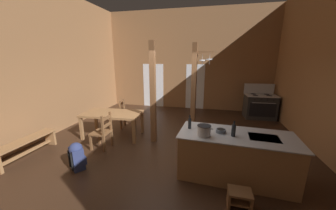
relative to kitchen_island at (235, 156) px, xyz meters
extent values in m
cube|color=#382316|center=(-1.58, 0.69, -0.50)|extent=(8.13, 9.48, 0.10)
cube|color=#93663F|center=(-1.58, 5.10, 1.75)|extent=(8.13, 0.14, 4.40)
cube|color=#93663F|center=(-5.32, 0.69, 1.75)|extent=(0.14, 9.48, 4.40)
cube|color=white|center=(-3.23, 5.02, 0.58)|extent=(1.00, 0.01, 2.05)
cube|color=white|center=(-1.22, 5.02, 0.58)|extent=(0.84, 0.01, 2.05)
cube|color=#9E7044|center=(0.00, 0.00, -0.01)|extent=(2.16, 1.04, 0.88)
cube|color=#B7BABF|center=(0.00, 0.00, 0.44)|extent=(2.22, 1.11, 0.02)
cube|color=black|center=(0.47, -0.03, 0.45)|extent=(0.55, 0.43, 0.00)
cube|color=black|center=(0.03, 0.43, -0.40)|extent=(1.99, 0.18, 0.10)
cube|color=#272727|center=(1.41, 4.16, 0.00)|extent=(1.14, 0.81, 0.90)
cube|color=black|center=(1.43, 3.78, -0.03)|extent=(0.93, 0.05, 0.52)
cylinder|color=#B7BABF|center=(1.43, 3.75, 0.25)|extent=(0.83, 0.06, 0.02)
cube|color=#B7BABF|center=(1.41, 4.16, 0.47)|extent=(1.18, 0.85, 0.03)
cube|color=#B7BABF|center=(1.40, 4.52, 0.67)|extent=(1.14, 0.09, 0.40)
cylinder|color=black|center=(1.67, 4.02, 0.49)|extent=(0.21, 0.21, 0.01)
cylinder|color=black|center=(1.17, 4.00, 0.49)|extent=(0.21, 0.21, 0.01)
cylinder|color=black|center=(1.65, 4.33, 0.49)|extent=(0.21, 0.21, 0.01)
cylinder|color=black|center=(1.16, 4.30, 0.49)|extent=(0.21, 0.21, 0.01)
cylinder|color=black|center=(1.76, 3.78, 0.37)|extent=(0.05, 0.03, 0.04)
cylinder|color=black|center=(1.54, 3.77, 0.37)|extent=(0.05, 0.03, 0.04)
cylinder|color=black|center=(1.32, 3.76, 0.37)|extent=(0.05, 0.03, 0.04)
cylinder|color=black|center=(1.10, 3.75, 0.37)|extent=(0.05, 0.03, 0.04)
cube|color=brown|center=(-1.02, 2.08, 0.93)|extent=(0.15, 0.15, 2.75)
cube|color=brown|center=(-0.80, 2.05, 2.02)|extent=(0.60, 0.14, 0.06)
cylinder|color=#B7BABF|center=(-0.80, 2.05, 1.92)|extent=(0.01, 0.01, 0.19)
cylinder|color=#B7BABF|center=(-0.80, 2.05, 1.80)|extent=(0.20, 0.20, 0.04)
cylinder|color=#B7BABF|center=(-0.80, 2.05, 1.72)|extent=(0.02, 0.02, 0.14)
cylinder|color=#B7BABF|center=(-0.60, 2.03, 1.93)|extent=(0.01, 0.01, 0.17)
cylinder|color=#B7BABF|center=(-0.60, 2.03, 1.83)|extent=(0.21, 0.21, 0.04)
cylinder|color=#B7BABF|center=(-0.60, 2.03, 1.75)|extent=(0.02, 0.02, 0.14)
cube|color=brown|center=(-2.04, 1.19, 0.93)|extent=(0.14, 0.14, 2.75)
cube|color=brown|center=(0.00, -0.83, -0.17)|extent=(0.37, 0.29, 0.04)
cube|color=brown|center=(-0.16, -0.83, -0.32)|extent=(0.05, 0.28, 0.26)
cube|color=brown|center=(0.16, -0.84, -0.32)|extent=(0.05, 0.28, 0.26)
cube|color=brown|center=(0.00, -0.83, -0.31)|extent=(0.33, 0.29, 0.03)
cube|color=#9E7044|center=(-3.34, 1.26, 0.26)|extent=(1.75, 1.01, 0.06)
cube|color=#9E7044|center=(-4.15, 1.60, -0.11)|extent=(0.09, 0.09, 0.68)
cube|color=#9E7044|center=(-2.58, 1.70, -0.11)|extent=(0.09, 0.09, 0.68)
cube|color=#9E7044|center=(-4.10, 0.82, -0.11)|extent=(0.09, 0.09, 0.68)
cube|color=#9E7044|center=(-2.53, 0.92, -0.11)|extent=(0.09, 0.09, 0.68)
cube|color=brown|center=(-3.22, 2.06, -0.02)|extent=(0.49, 0.49, 0.04)
cube|color=brown|center=(-3.06, 2.27, -0.24)|extent=(0.06, 0.06, 0.41)
cube|color=brown|center=(-3.01, 1.89, -0.24)|extent=(0.06, 0.06, 0.41)
cube|color=brown|center=(-3.43, 2.22, 0.03)|extent=(0.06, 0.06, 0.95)
cube|color=brown|center=(-3.39, 1.85, 0.03)|extent=(0.06, 0.06, 0.95)
cube|color=brown|center=(-3.41, 2.03, 0.39)|extent=(0.08, 0.38, 0.07)
cube|color=brown|center=(-3.41, 2.03, 0.20)|extent=(0.08, 0.38, 0.07)
cube|color=brown|center=(-3.26, 0.49, -0.02)|extent=(0.44, 0.44, 0.04)
cube|color=brown|center=(-3.45, 0.30, -0.24)|extent=(0.05, 0.05, 0.41)
cube|color=brown|center=(-3.45, 0.68, -0.24)|extent=(0.05, 0.05, 0.41)
cube|color=brown|center=(-3.07, 0.30, 0.03)|extent=(0.05, 0.05, 0.95)
cube|color=brown|center=(-3.07, 0.68, 0.03)|extent=(0.05, 0.05, 0.95)
cube|color=brown|center=(-3.07, 0.49, 0.39)|extent=(0.04, 0.38, 0.07)
cube|color=brown|center=(-3.07, 0.49, 0.20)|extent=(0.04, 0.38, 0.07)
cube|color=#9E7044|center=(-4.75, -0.32, -0.03)|extent=(0.37, 1.47, 0.04)
cube|color=#9E7044|center=(-4.75, 0.35, -0.25)|extent=(0.31, 0.06, 0.40)
cube|color=#9E7044|center=(-4.75, -0.32, -0.33)|extent=(0.07, 1.27, 0.06)
cube|color=navy|center=(-3.23, -0.48, -0.21)|extent=(0.39, 0.36, 0.48)
cube|color=navy|center=(-3.15, -0.38, -0.28)|extent=(0.22, 0.18, 0.17)
cylinder|color=black|center=(-3.38, -0.53, -0.21)|extent=(0.06, 0.06, 0.38)
cylinder|color=black|center=(-3.22, -0.64, -0.21)|extent=(0.06, 0.06, 0.38)
sphere|color=navy|center=(-3.23, -0.48, 0.01)|extent=(0.38, 0.38, 0.27)
cylinder|color=#B7BABF|center=(-0.61, -0.20, 0.55)|extent=(0.25, 0.25, 0.20)
cylinder|color=black|center=(-0.61, -0.20, 0.65)|extent=(0.26, 0.26, 0.01)
cylinder|color=#B7BABF|center=(-0.75, -0.20, 0.60)|extent=(0.05, 0.02, 0.02)
cylinder|color=#B7BABF|center=(-0.47, -0.20, 0.60)|extent=(0.05, 0.02, 0.02)
cylinder|color=slate|center=(-0.29, 0.03, 0.48)|extent=(0.19, 0.19, 0.07)
cylinder|color=black|center=(-0.29, 0.03, 0.52)|extent=(0.16, 0.16, 0.00)
cylinder|color=#1E2328|center=(-0.91, 0.10, 0.56)|extent=(0.07, 0.07, 0.21)
cylinder|color=#1E2328|center=(-0.91, 0.10, 0.70)|extent=(0.03, 0.03, 0.07)
cylinder|color=#1E2328|center=(-0.08, -0.09, 0.56)|extent=(0.08, 0.08, 0.22)
cylinder|color=#1E2328|center=(-0.08, -0.09, 0.71)|extent=(0.03, 0.03, 0.08)
camera|label=1|loc=(-0.55, -3.45, 1.86)|focal=19.58mm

